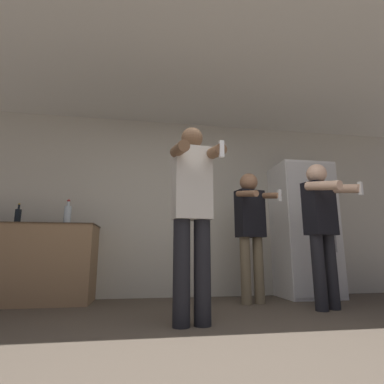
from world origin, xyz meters
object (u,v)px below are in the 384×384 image
(bottle_dark_rum, at_px, (68,214))
(person_spectator_back, at_px, (251,224))
(bottle_amber_bourbon, at_px, (18,216))
(refrigerator, at_px, (304,229))
(person_woman_foreground, at_px, (192,210))
(person_man_side, at_px, (322,222))

(bottle_dark_rum, relative_size, person_spectator_back, 0.20)
(bottle_amber_bourbon, xyz_separation_m, person_spectator_back, (2.83, -0.33, -0.09))
(refrigerator, relative_size, bottle_amber_bourbon, 7.42)
(bottle_amber_bourbon, height_order, person_woman_foreground, person_woman_foreground)
(refrigerator, distance_m, person_man_side, 0.95)
(bottle_dark_rum, bearing_deg, person_woman_foreground, -44.43)
(bottle_amber_bourbon, xyz_separation_m, person_woman_foreground, (1.93, -1.33, -0.08))
(refrigerator, distance_m, person_spectator_back, 1.01)
(person_woman_foreground, bearing_deg, person_man_side, 17.43)
(person_woman_foreground, bearing_deg, refrigerator, 37.13)
(person_spectator_back, bearing_deg, person_man_side, -38.95)
(bottle_dark_rum, distance_m, person_woman_foreground, 1.91)
(person_woman_foreground, relative_size, person_spectator_back, 1.08)
(refrigerator, bearing_deg, person_man_side, -108.04)
(bottle_dark_rum, bearing_deg, person_man_side, -16.31)
(refrigerator, xyz_separation_m, person_man_side, (-0.30, -0.91, 0.01))
(bottle_amber_bourbon, distance_m, person_woman_foreground, 2.35)
(person_spectator_back, bearing_deg, bottle_amber_bourbon, 173.31)
(refrigerator, height_order, person_woman_foreground, refrigerator)
(refrigerator, xyz_separation_m, person_spectator_back, (-0.93, -0.39, 0.02))
(person_woman_foreground, bearing_deg, bottle_amber_bourbon, 145.38)
(refrigerator, height_order, person_man_side, refrigerator)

